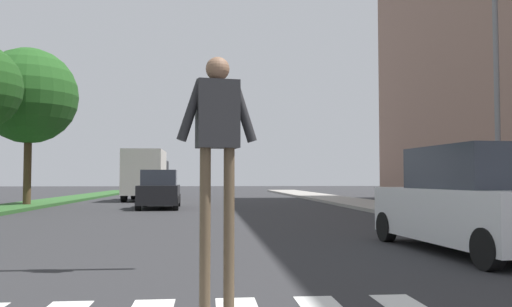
# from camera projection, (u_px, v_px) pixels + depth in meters

# --- Properties ---
(ground_plane) EXTENTS (140.00, 140.00, 0.00)m
(ground_plane) POSITION_uv_depth(u_px,v_px,m) (196.00, 205.00, 27.36)
(ground_plane) COLOR #2D2D30
(median_strip) EXTENTS (2.44, 64.00, 0.15)m
(median_strip) POSITION_uv_depth(u_px,v_px,m) (19.00, 206.00, 24.62)
(median_strip) COLOR #2D5B28
(median_strip) RESTS_ON ground_plane
(tree_distant) EXTENTS (4.60, 4.60, 7.52)m
(tree_distant) POSITION_uv_depth(u_px,v_px,m) (29.00, 96.00, 25.41)
(tree_distant) COLOR #4C3823
(tree_distant) RESTS_ON median_strip
(sidewalk_right) EXTENTS (3.00, 64.00, 0.15)m
(sidewalk_right) POSITION_uv_depth(u_px,v_px,m) (370.00, 205.00, 26.17)
(sidewalk_right) COLOR #9E9991
(sidewalk_right) RESTS_ON ground_plane
(street_lamp_right) EXTENTS (1.02, 0.24, 7.50)m
(street_lamp_right) POSITION_uv_depth(u_px,v_px,m) (493.00, 56.00, 13.88)
(street_lamp_right) COLOR slate
(street_lamp_right) RESTS_ON sidewalk_right
(pedestrian_performer) EXTENTS (0.75, 0.30, 2.49)m
(pedestrian_performer) POSITION_uv_depth(u_px,v_px,m) (217.00, 147.00, 4.81)
(pedestrian_performer) COLOR brown
(pedestrian_performer) RESTS_ON ground_plane
(suv_crossing) EXTENTS (2.27, 4.73, 1.97)m
(suv_crossing) POSITION_uv_depth(u_px,v_px,m) (472.00, 202.00, 9.79)
(suv_crossing) COLOR silver
(suv_crossing) RESTS_ON ground_plane
(sedan_midblock) EXTENTS (1.92, 4.22, 1.77)m
(sedan_midblock) POSITION_uv_depth(u_px,v_px,m) (160.00, 191.00, 24.23)
(sedan_midblock) COLOR black
(sedan_midblock) RESTS_ON ground_plane
(truck_box_delivery) EXTENTS (2.40, 6.20, 3.10)m
(truck_box_delivery) POSITION_uv_depth(u_px,v_px,m) (146.00, 174.00, 32.91)
(truck_box_delivery) COLOR black
(truck_box_delivery) RESTS_ON ground_plane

